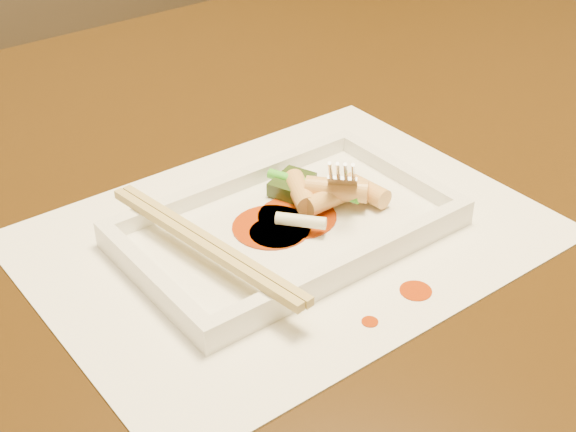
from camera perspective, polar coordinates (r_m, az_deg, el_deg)
table at (r=0.80m, az=0.94°, el=-2.67°), size 1.40×0.90×0.75m
placemat at (r=0.65m, az=0.00°, el=-1.38°), size 0.40×0.30×0.00m
sauce_splatter_a at (r=0.60m, az=9.07°, el=-5.27°), size 0.02×0.02×0.00m
sauce_splatter_b at (r=0.57m, az=5.84°, el=-7.49°), size 0.01×0.01×0.00m
plate_base at (r=0.65m, az=0.00°, el=-1.04°), size 0.26×0.16×0.01m
plate_rim_far at (r=0.69m, az=-3.74°, el=2.47°), size 0.26×0.01×0.01m
plate_rim_near at (r=0.59m, az=4.36°, el=-3.36°), size 0.26×0.01×0.01m
plate_rim_left at (r=0.59m, az=-9.67°, el=-4.30°), size 0.01×0.14×0.01m
plate_rim_right at (r=0.71m, az=7.96°, el=3.15°), size 0.01×0.14×0.01m
veg_piece at (r=0.68m, az=0.29°, el=2.27°), size 0.05×0.04×0.01m
scallion_white at (r=0.63m, az=0.92°, el=-0.34°), size 0.03×0.04×0.01m
scallion_green at (r=0.67m, az=1.80°, el=2.16°), size 0.04×0.08×0.01m
chopstick_a at (r=0.60m, az=-6.26°, el=-2.04°), size 0.04×0.21×0.01m
chopstick_b at (r=0.60m, az=-5.62°, el=-1.77°), size 0.04×0.21×0.01m
fork at (r=0.66m, az=3.92°, el=7.40°), size 0.09×0.10×0.14m
sauce_blob_0 at (r=0.64m, az=-1.18°, el=-0.78°), size 0.06×0.06×0.00m
sauce_blob_1 at (r=0.65m, az=0.66°, el=-0.04°), size 0.06×0.06×0.00m
sauce_blob_2 at (r=0.64m, az=-0.77°, el=-1.19°), size 0.04×0.04×0.00m
rice_cake_0 at (r=0.67m, az=5.60°, el=1.82°), size 0.02×0.04×0.02m
rice_cake_1 at (r=0.66m, az=2.92°, el=1.25°), size 0.04×0.02×0.02m
rice_cake_2 at (r=0.66m, az=3.49°, el=1.90°), size 0.05×0.05×0.02m
rice_cake_3 at (r=0.67m, az=0.89°, el=1.71°), size 0.04×0.05×0.02m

